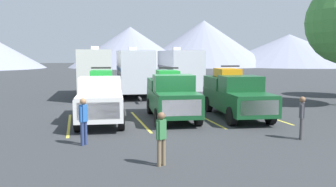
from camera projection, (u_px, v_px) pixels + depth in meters
The scene contains 15 objects.
ground_plane at pixel (178, 123), 16.76m from camera, with size 240.00×240.00×0.00m, color #2D3033.
pickup_truck_a at pixel (101, 96), 17.02m from camera, with size 2.57×5.98×2.60m.
pickup_truck_b at pixel (171, 95), 17.73m from camera, with size 2.56×5.45×2.56m.
pickup_truck_c at pixel (235, 94), 18.33m from camera, with size 2.64×6.04×2.64m.
lot_stripe_a at pixel (69, 124), 16.32m from camera, with size 0.12×5.50×0.01m, color gold.
lot_stripe_b at pixel (140, 121), 17.15m from camera, with size 0.12×5.50×0.01m, color gold.
lot_stripe_c at pixel (204, 118), 17.97m from camera, with size 0.12×5.50×0.01m, color gold.
lot_stripe_d at pixel (263, 115), 18.80m from camera, with size 0.12×5.50×0.01m, color gold.
camper_trailer_a at pixel (95, 70), 26.61m from camera, with size 2.79×8.21×3.85m.
camper_trailer_b at pixel (134, 70), 27.21m from camera, with size 2.86×8.36×3.79m.
camper_trailer_c at pixel (179, 69), 28.93m from camera, with size 2.90×8.61×3.82m.
person_a at pixel (161, 135), 10.20m from camera, with size 0.33×0.26×1.59m.
person_b at pixel (84, 118), 12.54m from camera, with size 0.31×0.32×1.70m.
person_c at pixel (302, 115), 13.40m from camera, with size 0.30×0.31×1.65m.
mountain_ridge at pixel (96, 43), 87.83m from camera, with size 137.72×44.75×15.67m.
Camera 1 is at (-4.57, -15.86, 3.24)m, focal length 37.76 mm.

